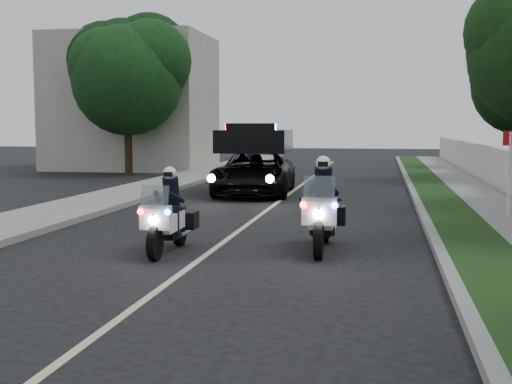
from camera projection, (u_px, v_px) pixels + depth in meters
ground at (134, 308)px, 8.49m from camera, size 120.00×120.00×0.00m
curb_right at (421, 211)px, 17.50m from camera, size 0.20×60.00×0.15m
grass_verge at (449, 212)px, 17.37m from camera, size 1.20×60.00×0.16m
sidewalk_right at (501, 213)px, 17.13m from camera, size 1.40×60.00×0.16m
curb_left at (125, 204)px, 19.02m from camera, size 0.20×60.00×0.15m
sidewalk_left at (89, 203)px, 19.22m from camera, size 2.00×60.00×0.16m
building_far at (133, 103)px, 35.41m from camera, size 8.00×6.00×7.00m
lane_marking at (267, 210)px, 18.27m from camera, size 0.12×50.00×0.01m
police_moto_left at (169, 252)px, 12.22m from camera, size 0.68×1.85×1.57m
police_moto_right at (322, 250)px, 12.42m from camera, size 0.77×2.08×1.76m
police_suv at (255, 194)px, 22.47m from camera, size 2.75×5.39×2.55m
bicycle at (250, 181)px, 28.07m from camera, size 0.72×1.76×0.90m
cyclist at (250, 181)px, 28.07m from camera, size 0.59×0.43×1.55m
sign_post at (507, 224)px, 15.74m from camera, size 0.39×0.39×2.26m
tree_left_near at (129, 175)px, 31.24m from camera, size 6.12×6.12×8.51m
tree_left_far at (128, 171)px, 34.11m from camera, size 5.85×5.85×9.40m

